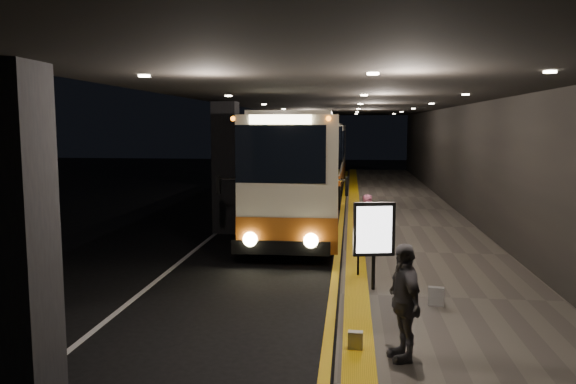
# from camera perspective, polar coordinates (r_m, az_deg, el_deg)

# --- Properties ---
(ground) EXTENTS (90.00, 90.00, 0.00)m
(ground) POSITION_cam_1_polar(r_m,az_deg,el_deg) (15.19, -4.01, -7.01)
(ground) COLOR black
(lane_line_white) EXTENTS (0.12, 50.00, 0.01)m
(lane_line_white) POSITION_cam_1_polar(r_m,az_deg,el_deg) (20.34, -6.45, -3.49)
(lane_line_white) COLOR silver
(lane_line_white) RESTS_ON ground
(kerb_stripe_yellow) EXTENTS (0.18, 50.00, 0.01)m
(kerb_stripe_yellow) POSITION_cam_1_polar(r_m,az_deg,el_deg) (19.84, 5.34, -3.74)
(kerb_stripe_yellow) COLOR gold
(kerb_stripe_yellow) RESTS_ON ground
(sidewalk) EXTENTS (4.50, 50.00, 0.15)m
(sidewalk) POSITION_cam_1_polar(r_m,az_deg,el_deg) (19.93, 12.27, -3.61)
(sidewalk) COLOR #514C44
(sidewalk) RESTS_ON ground
(tactile_strip) EXTENTS (0.50, 50.00, 0.01)m
(tactile_strip) POSITION_cam_1_polar(r_m,az_deg,el_deg) (19.81, 6.79, -3.33)
(tactile_strip) COLOR gold
(tactile_strip) RESTS_ON sidewalk
(terminal_wall) EXTENTS (0.10, 50.00, 6.00)m
(terminal_wall) POSITION_cam_1_polar(r_m,az_deg,el_deg) (19.98, 18.94, 4.65)
(terminal_wall) COLOR black
(terminal_wall) RESTS_ON ground
(support_columns) EXTENTS (0.80, 24.80, 4.40)m
(support_columns) POSITION_cam_1_polar(r_m,az_deg,el_deg) (19.03, -6.33, 2.47)
(support_columns) COLOR black
(support_columns) RESTS_ON ground
(canopy) EXTENTS (9.00, 50.00, 0.40)m
(canopy) POSITION_cam_1_polar(r_m,az_deg,el_deg) (19.53, 5.94, 9.63)
(canopy) COLOR black
(canopy) RESTS_ON support_columns
(coach_main) EXTENTS (2.88, 12.54, 3.89)m
(coach_main) POSITION_cam_1_polar(r_m,az_deg,el_deg) (20.00, 1.43, 1.76)
(coach_main) COLOR beige
(coach_main) RESTS_ON ground
(coach_second) EXTENTS (2.52, 11.51, 3.61)m
(coach_second) POSITION_cam_1_polar(r_m,az_deg,el_deg) (32.29, 3.51, 3.43)
(coach_second) COLOR beige
(coach_second) RESTS_ON ground
(passenger_boarding) EXTENTS (0.38, 0.57, 1.54)m
(passenger_boarding) POSITION_cam_1_polar(r_m,az_deg,el_deg) (16.02, 8.19, -2.99)
(passenger_boarding) COLOR #B35379
(passenger_boarding) RESTS_ON sidewalk
(passenger_waiting_grey) EXTENTS (0.79, 1.14, 1.76)m
(passenger_waiting_grey) POSITION_cam_1_polar(r_m,az_deg,el_deg) (8.62, 11.68, -10.85)
(passenger_waiting_grey) COLOR #535157
(passenger_waiting_grey) RESTS_ON sidewalk
(bag_polka) EXTENTS (0.32, 0.19, 0.36)m
(bag_polka) POSITION_cam_1_polar(r_m,az_deg,el_deg) (11.41, 14.81, -10.21)
(bag_polka) COLOR black
(bag_polka) RESTS_ON sidewalk
(bag_plain) EXTENTS (0.24, 0.15, 0.29)m
(bag_plain) POSITION_cam_1_polar(r_m,az_deg,el_deg) (9.09, 6.86, -14.75)
(bag_plain) COLOR #B6B3AB
(bag_plain) RESTS_ON sidewalk
(info_sign) EXTENTS (0.89, 0.28, 1.87)m
(info_sign) POSITION_cam_1_polar(r_m,az_deg,el_deg) (11.95, 8.74, -3.93)
(info_sign) COLOR black
(info_sign) RESTS_ON sidewalk
(stanchion_post) EXTENTS (0.05, 0.05, 1.14)m
(stanchion_post) POSITION_cam_1_polar(r_m,az_deg,el_deg) (13.16, 7.15, -6.01)
(stanchion_post) COLOR black
(stanchion_post) RESTS_ON sidewalk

